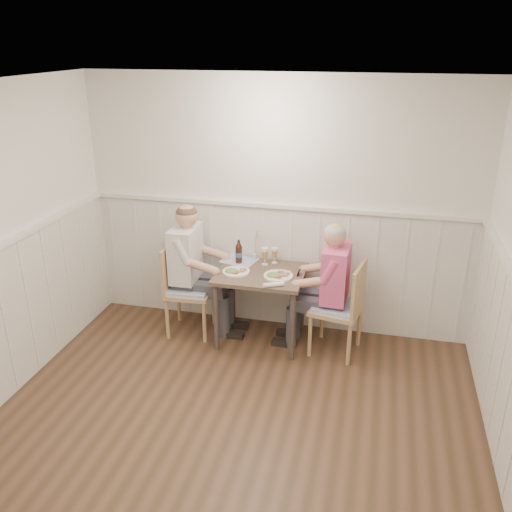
{
  "coord_description": "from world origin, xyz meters",
  "views": [
    {
      "loc": [
        1.0,
        -2.9,
        2.9
      ],
      "look_at": [
        -0.08,
        1.64,
        1.0
      ],
      "focal_mm": 38.0,
      "sensor_mm": 36.0,
      "label": 1
    }
  ],
  "objects_px": {
    "chair_left": "(184,285)",
    "diner_cream": "(191,278)",
    "man_in_pink": "(330,297)",
    "chair_right": "(343,305)",
    "dining_table": "(261,282)",
    "beer_bottle": "(239,253)",
    "grass_vase": "(255,246)"
  },
  "relations": [
    {
      "from": "diner_cream",
      "to": "beer_bottle",
      "type": "height_order",
      "value": "diner_cream"
    },
    {
      "from": "man_in_pink",
      "to": "beer_bottle",
      "type": "relative_size",
      "value": 5.31
    },
    {
      "from": "chair_right",
      "to": "diner_cream",
      "type": "height_order",
      "value": "diner_cream"
    },
    {
      "from": "chair_left",
      "to": "beer_bottle",
      "type": "distance_m",
      "value": 0.66
    },
    {
      "from": "man_in_pink",
      "to": "beer_bottle",
      "type": "xyz_separation_m",
      "value": [
        -0.96,
        0.17,
        0.3
      ]
    },
    {
      "from": "dining_table",
      "to": "diner_cream",
      "type": "xyz_separation_m",
      "value": [
        -0.75,
        0.05,
        -0.06
      ]
    },
    {
      "from": "chair_right",
      "to": "chair_left",
      "type": "bearing_deg",
      "value": 178.25
    },
    {
      "from": "chair_right",
      "to": "chair_left",
      "type": "distance_m",
      "value": 1.63
    },
    {
      "from": "chair_left",
      "to": "man_in_pink",
      "type": "distance_m",
      "value": 1.5
    },
    {
      "from": "dining_table",
      "to": "chair_right",
      "type": "relative_size",
      "value": 0.9
    },
    {
      "from": "chair_right",
      "to": "grass_vase",
      "type": "bearing_deg",
      "value": 160.41
    },
    {
      "from": "diner_cream",
      "to": "dining_table",
      "type": "bearing_deg",
      "value": -3.84
    },
    {
      "from": "chair_left",
      "to": "beer_bottle",
      "type": "height_order",
      "value": "beer_bottle"
    },
    {
      "from": "dining_table",
      "to": "man_in_pink",
      "type": "bearing_deg",
      "value": -0.14
    },
    {
      "from": "man_in_pink",
      "to": "chair_right",
      "type": "bearing_deg",
      "value": -25.58
    },
    {
      "from": "dining_table",
      "to": "chair_right",
      "type": "distance_m",
      "value": 0.83
    },
    {
      "from": "dining_table",
      "to": "beer_bottle",
      "type": "height_order",
      "value": "beer_bottle"
    },
    {
      "from": "dining_table",
      "to": "grass_vase",
      "type": "xyz_separation_m",
      "value": [
        -0.13,
        0.27,
        0.26
      ]
    },
    {
      "from": "chair_left",
      "to": "diner_cream",
      "type": "bearing_deg",
      "value": 49.34
    },
    {
      "from": "dining_table",
      "to": "chair_right",
      "type": "xyz_separation_m",
      "value": [
        0.82,
        -0.06,
        -0.13
      ]
    },
    {
      "from": "dining_table",
      "to": "chair_left",
      "type": "distance_m",
      "value": 0.81
    },
    {
      "from": "diner_cream",
      "to": "grass_vase",
      "type": "bearing_deg",
      "value": 19.75
    },
    {
      "from": "chair_right",
      "to": "man_in_pink",
      "type": "relative_size",
      "value": 0.72
    },
    {
      "from": "beer_bottle",
      "to": "grass_vase",
      "type": "bearing_deg",
      "value": 35.89
    },
    {
      "from": "diner_cream",
      "to": "man_in_pink",
      "type": "bearing_deg",
      "value": -2.07
    },
    {
      "from": "grass_vase",
      "to": "beer_bottle",
      "type": "bearing_deg",
      "value": -144.11
    },
    {
      "from": "dining_table",
      "to": "chair_left",
      "type": "bearing_deg",
      "value": -179.06
    },
    {
      "from": "dining_table",
      "to": "man_in_pink",
      "type": "xyz_separation_m",
      "value": [
        0.69,
        -0.0,
        -0.09
      ]
    },
    {
      "from": "diner_cream",
      "to": "grass_vase",
      "type": "distance_m",
      "value": 0.74
    },
    {
      "from": "chair_right",
      "to": "chair_left",
      "type": "height_order",
      "value": "chair_left"
    },
    {
      "from": "beer_bottle",
      "to": "dining_table",
      "type": "bearing_deg",
      "value": -32.72
    },
    {
      "from": "man_in_pink",
      "to": "diner_cream",
      "type": "height_order",
      "value": "diner_cream"
    }
  ]
}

